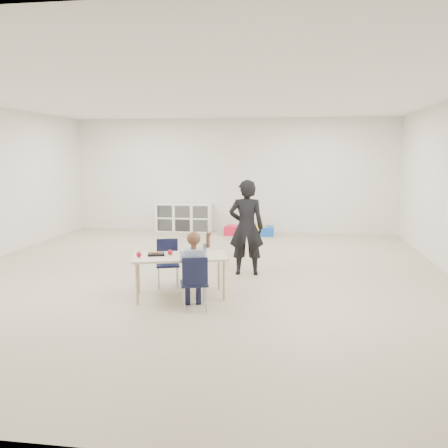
# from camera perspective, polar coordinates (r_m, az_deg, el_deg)

# --- Properties ---
(room) EXTENTS (9.00, 9.02, 2.80)m
(room) POSITION_cam_1_polar(r_m,az_deg,el_deg) (7.39, -3.36, 4.30)
(room) COLOR tan
(room) RESTS_ON ground
(table) EXTENTS (1.38, 0.96, 0.57)m
(table) POSITION_cam_1_polar(r_m,az_deg,el_deg) (6.48, -5.32, -6.25)
(table) COLOR beige
(table) RESTS_ON ground
(chair_near) EXTENTS (0.41, 0.39, 0.69)m
(chair_near) POSITION_cam_1_polar(r_m,az_deg,el_deg) (5.97, -3.62, -7.00)
(chair_near) COLOR black
(chair_near) RESTS_ON ground
(chair_far) EXTENTS (0.41, 0.39, 0.69)m
(chair_far) POSITION_cam_1_polar(r_m,az_deg,el_deg) (6.98, -6.78, -4.75)
(chair_far) COLOR black
(chair_far) RESTS_ON ground
(child) EXTENTS (0.57, 0.57, 1.09)m
(child) POSITION_cam_1_polar(r_m,az_deg,el_deg) (5.92, -3.63, -5.15)
(child) COLOR #9CB3D3
(child) RESTS_ON chair_near
(lunch_tray_near) EXTENTS (0.26, 0.22, 0.03)m
(lunch_tray_near) POSITION_cam_1_polar(r_m,az_deg,el_deg) (6.48, -4.28, -3.53)
(lunch_tray_near) COLOR black
(lunch_tray_near) RESTS_ON table
(lunch_tray_far) EXTENTS (0.26, 0.22, 0.03)m
(lunch_tray_far) POSITION_cam_1_polar(r_m,az_deg,el_deg) (6.47, -8.16, -3.62)
(lunch_tray_far) COLOR black
(lunch_tray_far) RESTS_ON table
(milk_carton) EXTENTS (0.09, 0.09, 0.10)m
(milk_carton) POSITION_cam_1_polar(r_m,az_deg,el_deg) (6.27, -4.81, -3.61)
(milk_carton) COLOR white
(milk_carton) RESTS_ON table
(bread_roll) EXTENTS (0.09, 0.09, 0.07)m
(bread_roll) POSITION_cam_1_polar(r_m,az_deg,el_deg) (6.30, -3.05, -3.69)
(bread_roll) COLOR tan
(bread_roll) RESTS_ON table
(apple_near) EXTENTS (0.07, 0.07, 0.07)m
(apple_near) POSITION_cam_1_polar(r_m,az_deg,el_deg) (6.47, -6.50, -3.40)
(apple_near) COLOR maroon
(apple_near) RESTS_ON table
(apple_far) EXTENTS (0.07, 0.07, 0.07)m
(apple_far) POSITION_cam_1_polar(r_m,az_deg,el_deg) (6.39, -10.21, -3.63)
(apple_far) COLOR maroon
(apple_far) RESTS_ON table
(cubby_shelf) EXTENTS (1.40, 0.40, 0.70)m
(cubby_shelf) POSITION_cam_1_polar(r_m,az_deg,el_deg) (11.92, -4.81, 0.77)
(cubby_shelf) COLOR white
(cubby_shelf) RESTS_ON ground
(adult) EXTENTS (0.59, 0.42, 1.53)m
(adult) POSITION_cam_1_polar(r_m,az_deg,el_deg) (7.58, 2.70, -0.42)
(adult) COLOR black
(adult) RESTS_ON ground
(bin_red) EXTENTS (0.39, 0.48, 0.22)m
(bin_red) POSITION_cam_1_polar(r_m,az_deg,el_deg) (11.44, 1.06, -0.74)
(bin_red) COLOR red
(bin_red) RESTS_ON ground
(bin_yellow) EXTENTS (0.36, 0.46, 0.22)m
(bin_yellow) POSITION_cam_1_polar(r_m,az_deg,el_deg) (11.38, 4.11, -0.81)
(bin_yellow) COLOR gold
(bin_yellow) RESTS_ON ground
(bin_blue) EXTENTS (0.35, 0.45, 0.22)m
(bin_blue) POSITION_cam_1_polar(r_m,az_deg,el_deg) (11.35, 5.13, -0.85)
(bin_blue) COLOR blue
(bin_blue) RESTS_ON ground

